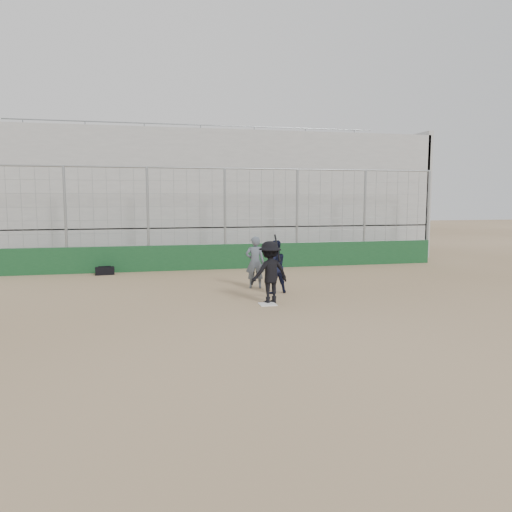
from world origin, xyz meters
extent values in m
plane|color=#7E6344|center=(0.00, 0.00, 0.00)|extent=(90.00, 90.00, 0.00)
cube|color=white|center=(0.00, 0.00, 0.01)|extent=(0.44, 0.44, 0.02)
cube|color=#133D1E|center=(0.00, 7.00, 0.50)|extent=(18.00, 0.25, 1.00)
cylinder|color=gray|center=(0.00, 7.00, 2.00)|extent=(0.10, 0.10, 4.00)
cylinder|color=gray|center=(9.00, 7.00, 2.00)|extent=(0.10, 0.10, 4.00)
cylinder|color=gray|center=(0.00, 7.00, 4.00)|extent=(18.00, 0.07, 0.07)
cube|color=#9C9C9C|center=(0.00, 11.95, 0.80)|extent=(20.00, 6.70, 1.60)
cube|color=#9C9C9C|center=(0.00, 11.95, 3.70)|extent=(20.00, 6.70, 4.20)
cube|color=#9C9C9C|center=(10.00, 11.95, 2.90)|extent=(0.25, 6.70, 6.10)
cylinder|color=gray|center=(0.00, 15.10, 6.80)|extent=(20.00, 0.06, 0.06)
imported|color=black|center=(0.11, 0.23, 0.84)|extent=(1.21, 0.89, 1.68)
cylinder|color=black|center=(0.36, 0.38, 1.48)|extent=(0.07, 0.57, 0.71)
imported|color=black|center=(0.60, 1.50, 0.52)|extent=(0.89, 0.77, 1.04)
sphere|color=maroon|center=(0.60, 1.50, 0.94)|extent=(0.28, 0.28, 0.28)
imported|color=#535D6A|center=(0.22, 2.50, 0.74)|extent=(0.66, 0.49, 1.48)
cube|color=black|center=(-4.62, 6.42, 0.15)|extent=(0.71, 0.37, 0.29)
cylinder|color=black|center=(-4.62, 6.42, 0.31)|extent=(0.44, 0.09, 0.04)
camera|label=1|loc=(-3.19, -12.68, 2.82)|focal=35.00mm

